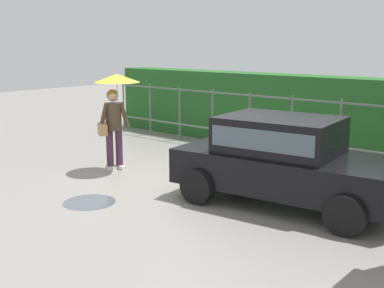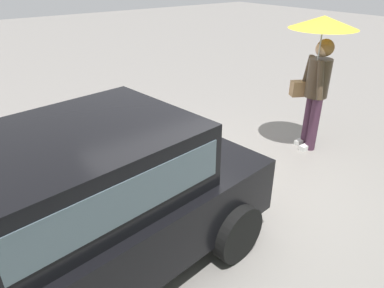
{
  "view_description": "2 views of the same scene",
  "coord_description": "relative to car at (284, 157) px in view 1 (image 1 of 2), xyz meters",
  "views": [
    {
      "loc": [
        5.74,
        -6.74,
        2.67
      ],
      "look_at": [
        -0.1,
        0.01,
        0.81
      ],
      "focal_mm": 45.3,
      "sensor_mm": 36.0,
      "label": 1
    },
    {
      "loc": [
        2.44,
        2.77,
        2.65
      ],
      "look_at": [
        0.2,
        -0.16,
        0.76
      ],
      "focal_mm": 32.56,
      "sensor_mm": 36.0,
      "label": 2
    }
  ],
  "objects": [
    {
      "name": "ground_plane",
      "position": [
        -1.75,
        -0.22,
        -0.8
      ],
      "size": [
        40.0,
        40.0,
        0.0
      ],
      "primitive_type": "plane",
      "color": "gray"
    },
    {
      "name": "car",
      "position": [
        0.0,
        0.0,
        0.0
      ],
      "size": [
        3.89,
        2.21,
        1.48
      ],
      "rotation": [
        0.0,
        0.0,
        0.12
      ],
      "color": "black",
      "rests_on": "ground"
    },
    {
      "name": "pedestrian",
      "position": [
        -3.87,
        -0.37,
        0.67
      ],
      "size": [
        0.95,
        0.95,
        2.05
      ],
      "rotation": [
        0.0,
        0.0,
        -0.53
      ],
      "color": "#47283D",
      "rests_on": "ground"
    },
    {
      "name": "fence_section",
      "position": [
        -1.52,
        2.94,
        0.02
      ],
      "size": [
        11.8,
        0.05,
        1.5
      ],
      "color": "#59605B",
      "rests_on": "ground"
    },
    {
      "name": "hedge_row",
      "position": [
        -1.52,
        3.92,
        0.15
      ],
      "size": [
        12.75,
        0.9,
        1.9
      ],
      "primitive_type": "cube",
      "color": "#235B23",
      "rests_on": "ground"
    },
    {
      "name": "puddle_near",
      "position": [
        -2.52,
        -2.13,
        -0.8
      ],
      "size": [
        0.9,
        0.9,
        0.0
      ],
      "primitive_type": "cylinder",
      "color": "#4C545B",
      "rests_on": "ground"
    }
  ]
}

